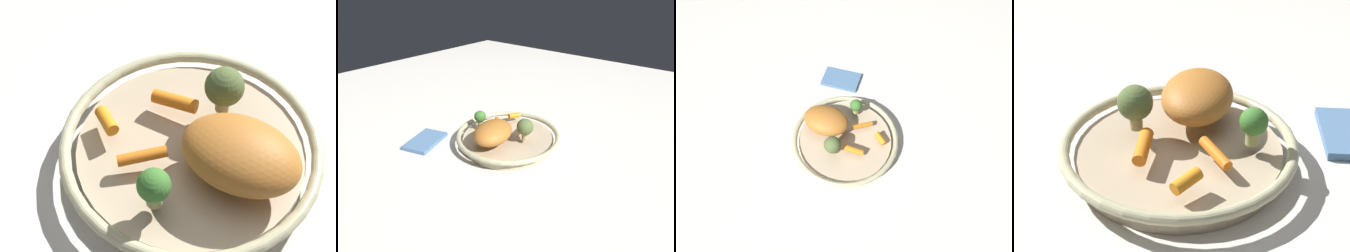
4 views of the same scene
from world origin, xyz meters
TOP-DOWN VIEW (x-y plane):
  - ground_plane at (0.00, 0.00)m, footprint 2.55×2.55m
  - serving_bowl at (0.00, 0.00)m, footprint 0.35×0.35m
  - roast_chicken_piece at (-0.07, 0.00)m, footprint 0.17×0.14m
  - baby_carrot_near_rim at (0.05, -0.03)m, footprint 0.07×0.04m
  - baby_carrot_center at (0.03, 0.07)m, footprint 0.05×0.06m
  - baby_carrot_left at (0.10, 0.05)m, footprint 0.05×0.03m
  - broccoli_floret_small at (-0.03, 0.10)m, footprint 0.04×0.04m
  - broccoli_floret_edge at (0.00, -0.07)m, footprint 0.05×0.05m
  - dish_towel at (-0.17, 0.23)m, footprint 0.16×0.13m

SIDE VIEW (x-z plane):
  - ground_plane at x=0.00m, z-range 0.00..0.00m
  - dish_towel at x=-0.17m, z-range 0.00..0.01m
  - serving_bowl at x=0.00m, z-range 0.00..0.05m
  - baby_carrot_center at x=0.03m, z-range 0.04..0.06m
  - baby_carrot_left at x=0.10m, z-range 0.04..0.07m
  - baby_carrot_near_rim at x=0.05m, z-range 0.04..0.07m
  - roast_chicken_piece at x=-0.07m, z-range 0.05..0.11m
  - broccoli_floret_small at x=-0.03m, z-range 0.05..0.11m
  - broccoli_floret_edge at x=0.00m, z-range 0.05..0.12m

